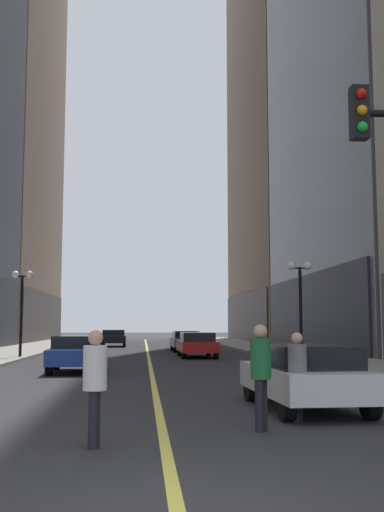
# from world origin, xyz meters

# --- Properties ---
(ground_plane) EXTENTS (200.00, 200.00, 0.00)m
(ground_plane) POSITION_xyz_m (0.00, 35.00, 0.00)
(ground_plane) COLOR #2D2D30
(sidewalk_left) EXTENTS (4.50, 78.00, 0.15)m
(sidewalk_left) POSITION_xyz_m (-8.25, 35.00, 0.07)
(sidewalk_left) COLOR #9E9991
(sidewalk_left) RESTS_ON ground
(sidewalk_right) EXTENTS (4.50, 78.00, 0.15)m
(sidewalk_right) POSITION_xyz_m (8.25, 35.00, 0.07)
(sidewalk_right) COLOR #9E9991
(sidewalk_right) RESTS_ON ground
(lane_centre_stripe) EXTENTS (0.16, 70.00, 0.01)m
(lane_centre_stripe) POSITION_xyz_m (0.00, 35.00, 0.00)
(lane_centre_stripe) COLOR #E5D64C
(lane_centre_stripe) RESTS_ON ground
(car_white) EXTENTS (1.99, 4.37, 1.32)m
(car_white) POSITION_xyz_m (2.97, 6.85, 0.72)
(car_white) COLOR silver
(car_white) RESTS_ON ground
(car_blue) EXTENTS (2.06, 4.08, 1.32)m
(car_blue) POSITION_xyz_m (-2.75, 17.51, 0.72)
(car_blue) COLOR navy
(car_blue) RESTS_ON ground
(car_red) EXTENTS (1.92, 4.81, 1.32)m
(car_red) POSITION_xyz_m (2.56, 27.58, 0.72)
(car_red) COLOR #B21919
(car_red) RESTS_ON ground
(car_grey) EXTENTS (1.83, 4.63, 1.32)m
(car_grey) POSITION_xyz_m (2.46, 35.15, 0.72)
(car_grey) COLOR slate
(car_grey) RESTS_ON ground
(car_black) EXTENTS (2.07, 4.77, 1.32)m
(car_black) POSITION_xyz_m (-2.63, 44.74, 0.72)
(car_black) COLOR black
(car_black) RESTS_ON ground
(pedestrian_in_grey_suit) EXTENTS (0.46, 0.46, 1.58)m
(pedestrian_in_grey_suit) POSITION_xyz_m (2.45, 5.35, 0.92)
(pedestrian_in_grey_suit) COLOR black
(pedestrian_in_grey_suit) RESTS_ON ground
(pedestrian_in_white_shirt) EXTENTS (0.37, 0.37, 1.65)m
(pedestrian_in_white_shirt) POSITION_xyz_m (-1.01, 3.21, 0.96)
(pedestrian_in_white_shirt) COLOR black
(pedestrian_in_white_shirt) RESTS_ON ground
(pedestrian_in_green_parka) EXTENTS (0.47, 0.47, 1.73)m
(pedestrian_in_green_parka) POSITION_xyz_m (1.60, 4.40, 1.01)
(pedestrian_in_green_parka) COLOR black
(pedestrian_in_green_parka) RESTS_ON ground
(street_lamp_left_far) EXTENTS (1.06, 0.36, 4.43)m
(street_lamp_left_far) POSITION_xyz_m (-6.40, 26.09, 3.26)
(street_lamp_left_far) COLOR black
(street_lamp_left_far) RESTS_ON ground
(street_lamp_right_mid) EXTENTS (1.06, 0.36, 4.43)m
(street_lamp_right_mid) POSITION_xyz_m (6.40, 20.48, 3.26)
(street_lamp_right_mid) COLOR black
(street_lamp_right_mid) RESTS_ON ground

